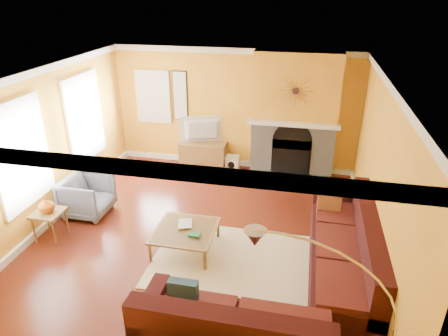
% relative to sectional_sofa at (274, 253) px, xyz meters
% --- Properties ---
extents(floor, '(5.50, 6.00, 0.02)m').
position_rel_sectional_sofa_xyz_m(floor, '(-1.33, 0.86, -0.46)').
color(floor, maroon).
rests_on(floor, ground).
extents(ceiling, '(5.50, 6.00, 0.02)m').
position_rel_sectional_sofa_xyz_m(ceiling, '(-1.33, 0.86, 2.26)').
color(ceiling, white).
rests_on(ceiling, ground).
extents(wall_back, '(5.50, 0.02, 2.70)m').
position_rel_sectional_sofa_xyz_m(wall_back, '(-1.33, 3.87, 0.90)').
color(wall_back, gold).
rests_on(wall_back, ground).
extents(wall_front, '(5.50, 0.02, 2.70)m').
position_rel_sectional_sofa_xyz_m(wall_front, '(-1.33, -2.15, 0.90)').
color(wall_front, gold).
rests_on(wall_front, ground).
extents(wall_left, '(0.02, 6.00, 2.70)m').
position_rel_sectional_sofa_xyz_m(wall_left, '(-4.09, 0.86, 0.90)').
color(wall_left, gold).
rests_on(wall_left, ground).
extents(wall_right, '(0.02, 6.00, 2.70)m').
position_rel_sectional_sofa_xyz_m(wall_right, '(1.43, 0.86, 0.90)').
color(wall_right, gold).
rests_on(wall_right, ground).
extents(baseboard, '(5.50, 6.00, 0.12)m').
position_rel_sectional_sofa_xyz_m(baseboard, '(-1.33, 0.86, -0.39)').
color(baseboard, white).
rests_on(baseboard, floor).
extents(crown_molding, '(5.50, 6.00, 0.12)m').
position_rel_sectional_sofa_xyz_m(crown_molding, '(-1.33, 0.86, 2.19)').
color(crown_molding, white).
rests_on(crown_molding, ceiling).
extents(window_left_near, '(0.06, 1.22, 1.72)m').
position_rel_sectional_sofa_xyz_m(window_left_near, '(-4.05, 2.16, 1.05)').
color(window_left_near, white).
rests_on(window_left_near, wall_left).
extents(window_left_far, '(0.06, 1.22, 1.72)m').
position_rel_sectional_sofa_xyz_m(window_left_far, '(-4.05, 0.26, 1.05)').
color(window_left_far, white).
rests_on(window_left_far, wall_left).
extents(window_back, '(0.82, 0.06, 1.22)m').
position_rel_sectional_sofa_xyz_m(window_back, '(-3.23, 3.82, 1.10)').
color(window_back, white).
rests_on(window_back, wall_back).
extents(wall_art, '(0.34, 0.04, 1.14)m').
position_rel_sectional_sofa_xyz_m(wall_art, '(-2.58, 3.83, 1.15)').
color(wall_art, white).
rests_on(wall_art, wall_back).
extents(fireplace, '(1.80, 0.40, 2.70)m').
position_rel_sectional_sofa_xyz_m(fireplace, '(0.02, 3.66, 0.90)').
color(fireplace, gray).
rests_on(fireplace, floor).
extents(mantel, '(1.92, 0.22, 0.08)m').
position_rel_sectional_sofa_xyz_m(mantel, '(0.02, 3.42, 0.80)').
color(mantel, white).
rests_on(mantel, fireplace).
extents(hearth, '(1.80, 0.70, 0.06)m').
position_rel_sectional_sofa_xyz_m(hearth, '(0.02, 3.11, -0.42)').
color(hearth, gray).
rests_on(hearth, floor).
extents(sunburst, '(0.70, 0.04, 0.70)m').
position_rel_sectional_sofa_xyz_m(sunburst, '(0.02, 3.43, 1.50)').
color(sunburst, olive).
rests_on(sunburst, fireplace).
extents(rug, '(2.40, 1.80, 0.02)m').
position_rel_sectional_sofa_xyz_m(rug, '(-0.68, 0.26, -0.44)').
color(rug, beige).
rests_on(rug, floor).
extents(sectional_sofa, '(2.85, 3.68, 0.90)m').
position_rel_sectional_sofa_xyz_m(sectional_sofa, '(0.00, 0.00, 0.00)').
color(sectional_sofa, '#381214').
rests_on(sectional_sofa, floor).
extents(coffee_table, '(0.97, 0.97, 0.38)m').
position_rel_sectional_sofa_xyz_m(coffee_table, '(-1.45, 0.40, -0.26)').
color(coffee_table, white).
rests_on(coffee_table, floor).
extents(media_console, '(1.06, 0.48, 0.58)m').
position_rel_sectional_sofa_xyz_m(media_console, '(-2.01, 3.63, -0.16)').
color(media_console, olive).
rests_on(media_console, floor).
extents(tv, '(1.03, 0.49, 0.60)m').
position_rel_sectional_sofa_xyz_m(tv, '(-2.01, 3.63, 0.44)').
color(tv, black).
rests_on(tv, media_console).
extents(subwoofer, '(0.30, 0.30, 0.30)m').
position_rel_sectional_sofa_xyz_m(subwoofer, '(-1.31, 3.64, -0.30)').
color(subwoofer, white).
rests_on(subwoofer, floor).
extents(armchair, '(0.81, 0.79, 0.74)m').
position_rel_sectional_sofa_xyz_m(armchair, '(-3.55, 1.09, -0.08)').
color(armchair, slate).
rests_on(armchair, floor).
extents(side_table, '(0.46, 0.46, 0.51)m').
position_rel_sectional_sofa_xyz_m(side_table, '(-3.76, 0.24, -0.20)').
color(side_table, olive).
rests_on(side_table, floor).
extents(vase, '(0.26, 0.26, 0.27)m').
position_rel_sectional_sofa_xyz_m(vase, '(-3.76, 0.24, 0.19)').
color(vase, '#C76013').
rests_on(vase, side_table).
extents(book, '(0.29, 0.34, 0.03)m').
position_rel_sectional_sofa_xyz_m(book, '(-1.60, 0.50, -0.05)').
color(book, white).
rests_on(book, coffee_table).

